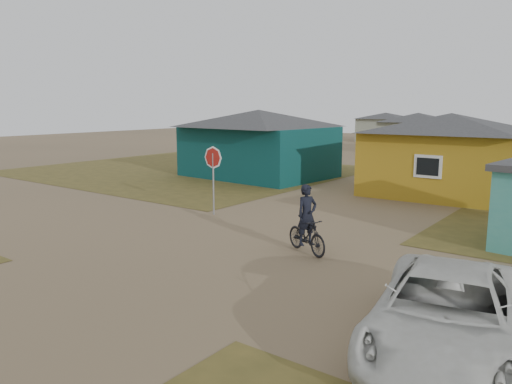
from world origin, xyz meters
TOP-DOWN VIEW (x-y plane):
  - ground at (0.00, 0.00)m, footprint 120.00×120.00m
  - grass_nw at (-14.00, 13.00)m, footprint 20.00×18.00m
  - house_teal at (-8.50, 13.50)m, footprint 8.93×7.08m
  - house_yellow at (2.50, 14.00)m, footprint 7.72×6.76m
  - house_pale_west at (-6.00, 34.00)m, footprint 7.04×6.15m
  - house_pale_north at (-14.00, 46.00)m, footprint 6.28×5.81m
  - stop_sign at (-3.50, 3.82)m, footprint 0.82×0.39m
  - cyclist at (2.13, 1.55)m, footprint 1.84×1.18m
  - vehicle at (7.18, -2.15)m, footprint 3.40×5.63m

SIDE VIEW (x-z plane):
  - ground at x=0.00m, z-range 0.00..0.00m
  - grass_nw at x=-14.00m, z-range 0.00..0.01m
  - vehicle at x=7.18m, z-range 0.00..1.46m
  - cyclist at x=2.13m, z-range -0.27..1.75m
  - house_pale_north at x=-14.00m, z-range 0.05..3.45m
  - house_pale_west at x=-6.00m, z-range 0.06..3.66m
  - stop_sign at x=-3.50m, z-range 0.62..3.32m
  - house_yellow at x=2.50m, z-range 0.05..3.95m
  - house_teal at x=-8.50m, z-range 0.05..4.05m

